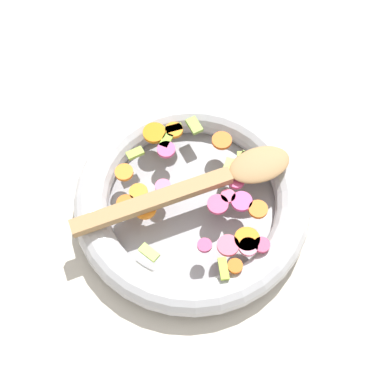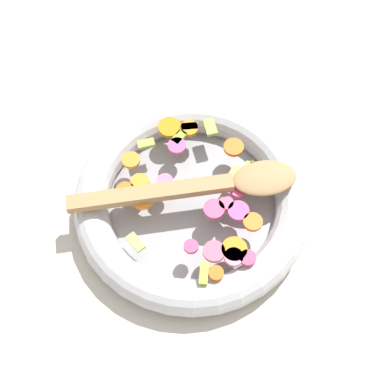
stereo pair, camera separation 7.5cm
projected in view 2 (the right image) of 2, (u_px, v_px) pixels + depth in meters
ground_plane at (192, 207)px, 0.79m from camera, size 4.00×4.00×0.00m
skillet at (192, 201)px, 0.77m from camera, size 0.34×0.34×0.05m
chopped_vegetables at (202, 191)px, 0.75m from camera, size 0.26×0.23×0.01m
wooden_spoon at (208, 186)px, 0.74m from camera, size 0.14×0.31×0.01m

